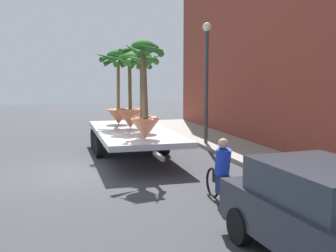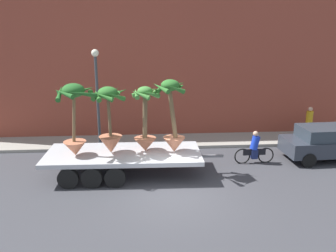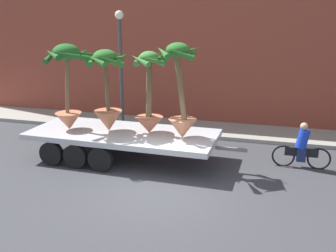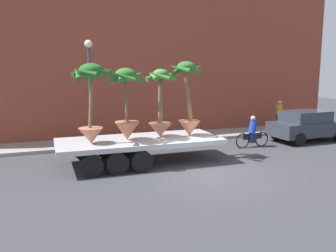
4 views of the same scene
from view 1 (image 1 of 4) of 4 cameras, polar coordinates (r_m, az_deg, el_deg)
ground_plane at (r=13.00m, az=-11.70°, el=-6.22°), size 60.00×60.00×0.00m
sidewalk at (r=14.74m, az=12.72°, el=-4.36°), size 24.00×2.20×0.15m
building_facade at (r=15.40m, az=18.81°, el=11.41°), size 24.00×1.20×8.43m
flatbed_trailer at (r=15.21m, az=-4.83°, el=-1.16°), size 7.38×2.73×0.98m
potted_palm_rear at (r=16.58m, az=-6.75°, el=5.96°), size 1.67×1.81×2.91m
potted_palm_middle at (r=15.32m, az=-5.13°, el=4.74°), size 1.50×1.56×2.75m
potted_palm_front at (r=13.97m, az=-3.42°, el=3.94°), size 1.23×1.27×2.71m
potted_palm_extra at (r=12.83m, az=-3.23°, el=4.72°), size 1.44×1.46×3.01m
cyclist at (r=9.77m, az=7.42°, el=-6.55°), size 1.84×0.35×1.54m
parked_car at (r=6.95m, az=21.02°, el=-11.33°), size 4.12×2.00×1.58m
street_lamp at (r=17.08m, az=5.26°, el=7.98°), size 0.36×0.36×4.83m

